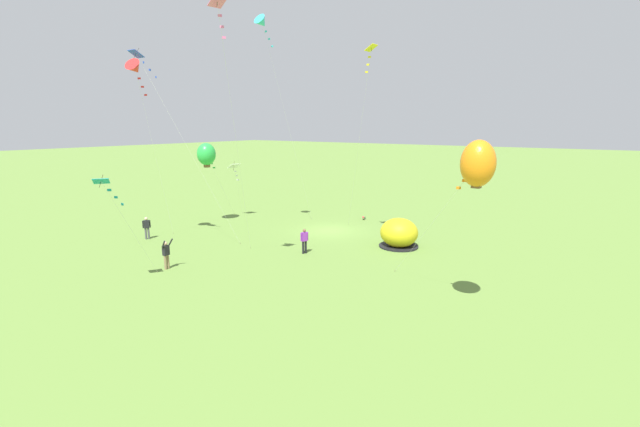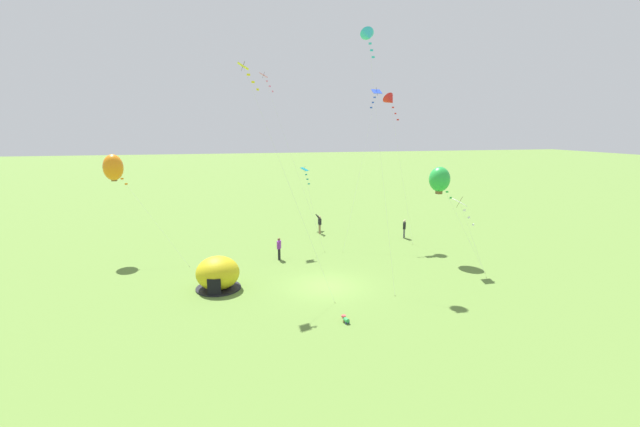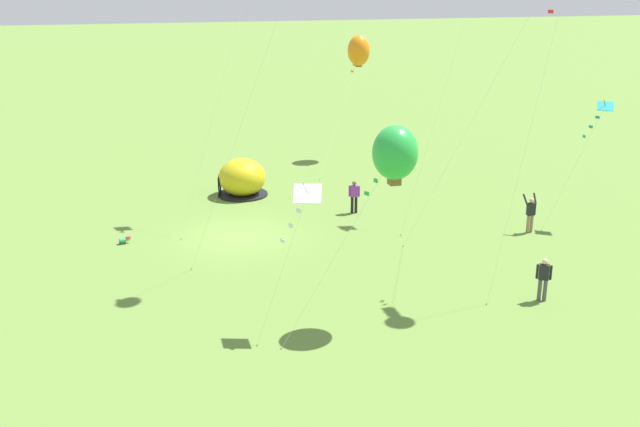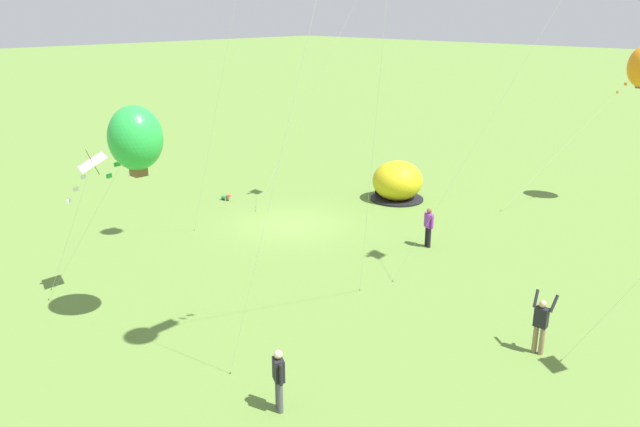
% 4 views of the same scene
% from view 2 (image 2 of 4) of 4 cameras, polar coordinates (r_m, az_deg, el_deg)
% --- Properties ---
extents(ground_plane, '(300.00, 300.00, 0.00)m').
position_cam_2_polar(ground_plane, '(27.80, 0.87, -9.65)').
color(ground_plane, olive).
extents(popup_tent, '(2.81, 2.81, 2.10)m').
position_cam_2_polar(popup_tent, '(27.76, -13.47, -7.81)').
color(popup_tent, gold).
rests_on(popup_tent, ground).
extents(toddler_crawling, '(0.34, 0.55, 0.32)m').
position_cam_2_polar(toddler_crawling, '(22.96, 3.40, -13.88)').
color(toddler_crawling, green).
rests_on(toddler_crawling, ground).
extents(person_watching_sky, '(0.50, 0.68, 1.89)m').
position_cam_2_polar(person_watching_sky, '(40.85, -0.06, -1.33)').
color(person_watching_sky, '#8C7251').
rests_on(person_watching_sky, ground).
extents(person_strolling, '(0.37, 0.55, 1.72)m').
position_cam_2_polar(person_strolling, '(32.98, -5.48, -4.54)').
color(person_strolling, black).
rests_on(person_strolling, ground).
extents(person_near_tent, '(0.39, 0.53, 1.72)m').
position_cam_2_polar(person_near_tent, '(39.98, 11.18, -1.88)').
color(person_near_tent, '#4C4C51').
rests_on(person_near_tent, ground).
extents(kite_white, '(1.68, 2.61, 5.32)m').
position_cam_2_polar(kite_white, '(31.20, 18.32, 1.04)').
color(kite_white, silver).
rests_on(kite_white, ground).
extents(kite_orange, '(6.13, 4.70, 8.01)m').
position_cam_2_polar(kite_orange, '(36.18, -25.87, 5.53)').
color(kite_orange, silver).
rests_on(kite_orange, ground).
extents(kite_teal, '(1.13, 3.66, 6.17)m').
position_cam_2_polar(kite_teal, '(43.49, -1.97, 5.50)').
color(kite_teal, silver).
rests_on(kite_teal, ground).
extents(kite_cyan, '(0.95, 6.65, 16.57)m').
position_cam_2_polar(kite_cyan, '(30.95, 6.46, 22.45)').
color(kite_cyan, silver).
rests_on(kite_cyan, ground).
extents(kite_green, '(2.29, 5.15, 7.09)m').
position_cam_2_polar(kite_green, '(33.71, 15.65, 4.40)').
color(kite_green, silver).
rests_on(kite_green, ground).
extents(kite_yellow, '(4.84, 5.26, 13.88)m').
position_cam_2_polar(kite_yellow, '(27.24, -9.59, 17.58)').
color(kite_yellow, silver).
rests_on(kite_yellow, ground).
extents(kite_pink, '(4.44, 6.24, 14.69)m').
position_cam_2_polar(kite_pink, '(38.53, -7.13, 16.94)').
color(kite_pink, silver).
rests_on(kite_pink, ground).
extents(kite_blue, '(4.69, 4.83, 13.46)m').
position_cam_2_polar(kite_blue, '(39.01, 7.37, 15.12)').
color(kite_blue, silver).
rests_on(kite_blue, ground).
extents(kite_red, '(2.03, 3.78, 12.99)m').
position_cam_2_polar(kite_red, '(39.16, 9.36, 14.66)').
color(kite_red, silver).
rests_on(kite_red, ground).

